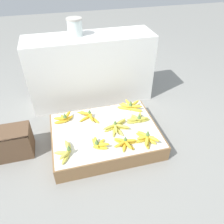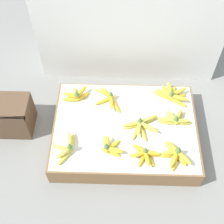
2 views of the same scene
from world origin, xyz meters
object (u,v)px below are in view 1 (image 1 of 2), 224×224
banana_bunch_front_midright (125,143)px  wooden_crate (12,142)px  banana_bunch_back_left (64,118)px  banana_bunch_back_right (130,106)px  banana_bunch_front_midleft (98,144)px  banana_bunch_middle_right (138,119)px  banana_bunch_back_midleft (88,116)px  glass_jar (75,27)px  banana_bunch_front_left (66,151)px  banana_bunch_middle_midright (117,127)px  foam_tray_white (134,30)px  banana_bunch_front_right (146,138)px

banana_bunch_front_midright → wooden_crate: bearing=162.1°
banana_bunch_back_left → banana_bunch_back_right: 0.68m
banana_bunch_front_midright → banana_bunch_back_left: size_ratio=1.05×
banana_bunch_front_midleft → banana_bunch_front_midright: 0.23m
wooden_crate → banana_bunch_front_midleft: bearing=-20.1°
wooden_crate → banana_bunch_back_left: bearing=17.5°
banana_bunch_middle_right → banana_bunch_back_right: (-0.00, 0.21, 0.00)m
wooden_crate → banana_bunch_front_midleft: 0.77m
banana_bunch_middle_right → banana_bunch_back_midleft: size_ratio=0.97×
banana_bunch_back_left → glass_jar: glass_jar is taller
banana_bunch_front_left → banana_bunch_middle_midright: size_ratio=0.92×
banana_bunch_middle_midright → banana_bunch_back_left: bearing=152.4°
banana_bunch_back_midleft → banana_bunch_back_right: 0.45m
banana_bunch_front_midright → banana_bunch_back_right: 0.53m
glass_jar → foam_tray_white: bearing=-1.3°
banana_bunch_back_midleft → banana_bunch_back_right: (0.45, 0.04, 0.01)m
banana_bunch_front_midleft → banana_bunch_back_right: (0.43, 0.44, -0.00)m
banana_bunch_front_midleft → banana_bunch_back_left: same height
banana_bunch_front_midright → glass_jar: size_ratio=1.20×
banana_bunch_front_midleft → banana_bunch_back_right: 0.62m
banana_bunch_back_right → banana_bunch_middle_midright: bearing=-129.6°
banana_bunch_front_midleft → banana_bunch_front_midright: (0.22, -0.04, -0.01)m
banana_bunch_front_midleft → banana_bunch_back_midleft: size_ratio=0.66×
banana_bunch_front_midleft → glass_jar: (-0.01, 1.00, 0.67)m
foam_tray_white → banana_bunch_middle_midright: bearing=-116.9°
banana_bunch_middle_midright → banana_bunch_back_left: 0.52m
banana_bunch_back_midleft → foam_tray_white: (0.64, 0.58, 0.60)m
banana_bunch_front_midleft → foam_tray_white: (0.62, 0.98, 0.59)m
banana_bunch_front_midright → banana_bunch_middle_midright: banana_bunch_front_midright is taller
glass_jar → banana_bunch_middle_midright: bearing=-75.3°
banana_bunch_front_right → glass_jar: glass_jar is taller
banana_bunch_front_midright → banana_bunch_middle_midright: bearing=93.1°
wooden_crate → glass_jar: bearing=45.5°
banana_bunch_front_left → banana_bunch_back_right: 0.84m
foam_tray_white → banana_bunch_front_midleft: bearing=-122.3°
banana_bunch_front_right → foam_tray_white: foam_tray_white is taller
banana_bunch_front_left → banana_bunch_front_midleft: bearing=2.4°
banana_bunch_front_midleft → wooden_crate: bearing=159.9°
banana_bunch_front_midleft → banana_bunch_back_right: size_ratio=0.62×
banana_bunch_front_midright → glass_jar: (-0.23, 1.04, 0.67)m
banana_bunch_front_midleft → banana_bunch_middle_right: bearing=27.7°
banana_bunch_front_midleft → banana_bunch_front_right: (0.41, -0.04, 0.00)m
banana_bunch_front_right → glass_jar: bearing=111.8°
banana_bunch_front_midleft → glass_jar: size_ratio=0.93×
banana_bunch_middle_midright → banana_bunch_front_midleft: bearing=-140.4°
banana_bunch_front_right → banana_bunch_back_left: (-0.66, 0.46, -0.00)m
banana_bunch_back_midleft → banana_bunch_front_midright: bearing=-61.5°
banana_bunch_middle_midright → foam_tray_white: bearing=63.1°
wooden_crate → banana_bunch_front_left: banana_bunch_front_left is taller
banana_bunch_middle_midright → banana_bunch_middle_right: 0.23m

